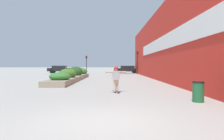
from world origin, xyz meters
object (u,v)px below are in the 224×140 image
object	(u,v)px
car_center_left	(59,69)
car_center_right	(167,69)
traffic_light_left	(86,61)
car_leftmost	(126,69)
trash_bin	(197,92)
traffic_light_right	(137,59)
skateboard	(115,92)
skateboarder	(115,76)

from	to	relation	value
car_center_left	car_center_right	size ratio (longest dim) A/B	1.09
car_center_left	traffic_light_left	xyz separation A→B (m)	(5.61, -4.70, 1.37)
car_leftmost	traffic_light_left	size ratio (longest dim) A/B	1.51
trash_bin	car_leftmost	xyz separation A→B (m)	(-0.75, 32.19, 0.35)
car_center_left	traffic_light_right	distance (m)	15.29
car_leftmost	traffic_light_left	xyz separation A→B (m)	(-7.12, -3.85, 1.38)
skateboard	car_center_left	distance (m)	31.77
trash_bin	car_center_right	size ratio (longest dim) A/B	0.19
skateboard	car_center_left	bearing A→B (deg)	83.06
trash_bin	traffic_light_right	xyz separation A→B (m)	(0.75, 27.73, 2.16)
skateboard	traffic_light_right	world-z (taller)	traffic_light_right
traffic_light_left	traffic_light_right	bearing A→B (deg)	-4.05
skateboarder	trash_bin	distance (m)	4.45
car_center_right	traffic_light_left	size ratio (longest dim) A/B	1.38
car_leftmost	car_center_right	xyz separation A→B (m)	(7.80, -0.12, 0.02)
skateboarder	traffic_light_right	distance (m)	25.15
car_leftmost	car_center_right	distance (m)	7.80
car_leftmost	car_center_left	distance (m)	12.76
car_center_left	traffic_light_left	size ratio (longest dim) A/B	1.51
trash_bin	car_center_left	bearing A→B (deg)	112.19
skateboard	trash_bin	bearing A→B (deg)	-67.69
skateboard	trash_bin	xyz separation A→B (m)	(3.28, -2.96, 0.35)
skateboard	car_leftmost	size ratio (longest dim) A/B	0.15
skateboard	car_center_right	size ratio (longest dim) A/B	0.16
skateboarder	car_leftmost	xyz separation A→B (m)	(2.53, 29.23, -0.15)
skateboarder	car_center_left	xyz separation A→B (m)	(-10.20, 30.09, -0.14)
skateboarder	car_leftmost	bearing A→B (deg)	59.39
car_center_right	traffic_light_right	xyz separation A→B (m)	(-6.30, -4.34, 1.80)
car_center_right	skateboarder	bearing A→B (deg)	160.46
trash_bin	car_center_right	xyz separation A→B (m)	(7.05, 32.07, 0.37)
car_center_left	traffic_light_left	bearing A→B (deg)	50.03
trash_bin	car_leftmost	bearing A→B (deg)	91.34
skateboarder	car_center_left	distance (m)	31.77
skateboarder	car_leftmost	size ratio (longest dim) A/B	0.29
car_center_left	car_center_right	world-z (taller)	car_center_right
trash_bin	traffic_light_right	world-z (taller)	traffic_light_right
car_leftmost	car_center_left	bearing A→B (deg)	86.16
skateboarder	traffic_light_left	distance (m)	25.82
car_center_right	traffic_light_left	xyz separation A→B (m)	(-14.92, -3.73, 1.36)
skateboard	car_center_right	xyz separation A→B (m)	(10.33, 29.11, 0.72)
car_leftmost	car_center_left	size ratio (longest dim) A/B	1.00
car_leftmost	skateboard	bearing A→B (deg)	175.05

